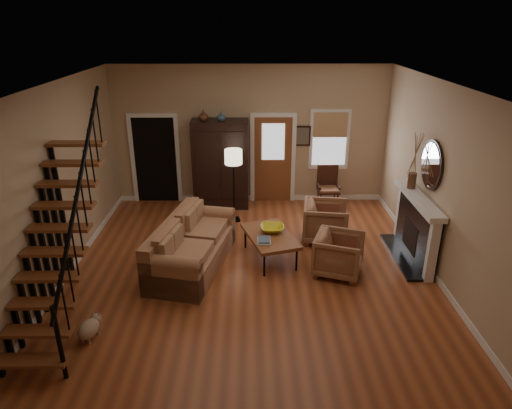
{
  "coord_description": "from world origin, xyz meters",
  "views": [
    {
      "loc": [
        0.0,
        -7.18,
        4.28
      ],
      "look_at": [
        0.1,
        0.4,
        1.15
      ],
      "focal_mm": 32.0,
      "sensor_mm": 36.0,
      "label": 1
    }
  ],
  "objects_px": {
    "armchair_left": "(339,254)",
    "floor_lamp": "(234,186)",
    "armoire": "(221,164)",
    "coffee_table": "(270,247)",
    "side_chair": "(328,188)",
    "sofa": "(192,245)",
    "armchair_right": "(325,222)"
  },
  "relations": [
    {
      "from": "armchair_left",
      "to": "floor_lamp",
      "type": "relative_size",
      "value": 0.5
    },
    {
      "from": "armoire",
      "to": "floor_lamp",
      "type": "bearing_deg",
      "value": -69.46
    },
    {
      "from": "coffee_table",
      "to": "floor_lamp",
      "type": "height_order",
      "value": "floor_lamp"
    },
    {
      "from": "armoire",
      "to": "side_chair",
      "type": "xyz_separation_m",
      "value": [
        2.55,
        -0.2,
        -0.54
      ]
    },
    {
      "from": "armoire",
      "to": "floor_lamp",
      "type": "relative_size",
      "value": 1.27
    },
    {
      "from": "armoire",
      "to": "floor_lamp",
      "type": "height_order",
      "value": "armoire"
    },
    {
      "from": "armoire",
      "to": "sofa",
      "type": "xyz_separation_m",
      "value": [
        -0.36,
        -2.94,
        -0.61
      ]
    },
    {
      "from": "armchair_right",
      "to": "floor_lamp",
      "type": "relative_size",
      "value": 0.54
    },
    {
      "from": "armoire",
      "to": "armchair_right",
      "type": "xyz_separation_m",
      "value": [
        2.23,
        -1.88,
        -0.64
      ]
    },
    {
      "from": "armchair_right",
      "to": "floor_lamp",
      "type": "xyz_separation_m",
      "value": [
        -1.89,
        0.99,
        0.42
      ]
    },
    {
      "from": "sofa",
      "to": "floor_lamp",
      "type": "relative_size",
      "value": 1.43
    },
    {
      "from": "armoire",
      "to": "sofa",
      "type": "height_order",
      "value": "armoire"
    },
    {
      "from": "side_chair",
      "to": "sofa",
      "type": "bearing_deg",
      "value": -136.73
    },
    {
      "from": "coffee_table",
      "to": "armchair_left",
      "type": "distance_m",
      "value": 1.33
    },
    {
      "from": "floor_lamp",
      "to": "coffee_table",
      "type": "bearing_deg",
      "value": -67.73
    },
    {
      "from": "armoire",
      "to": "sofa",
      "type": "bearing_deg",
      "value": -96.97
    },
    {
      "from": "armoire",
      "to": "armchair_left",
      "type": "xyz_separation_m",
      "value": [
        2.27,
        -3.21,
        -0.67
      ]
    },
    {
      "from": "sofa",
      "to": "side_chair",
      "type": "height_order",
      "value": "side_chair"
    },
    {
      "from": "armchair_left",
      "to": "floor_lamp",
      "type": "bearing_deg",
      "value": 59.61
    },
    {
      "from": "coffee_table",
      "to": "armchair_right",
      "type": "xyz_separation_m",
      "value": [
        1.17,
        0.78,
        0.15
      ]
    },
    {
      "from": "armchair_left",
      "to": "armoire",
      "type": "bearing_deg",
      "value": 54.97
    },
    {
      "from": "sofa",
      "to": "floor_lamp",
      "type": "bearing_deg",
      "value": 83.63
    },
    {
      "from": "sofa",
      "to": "coffee_table",
      "type": "distance_m",
      "value": 1.46
    },
    {
      "from": "armchair_right",
      "to": "side_chair",
      "type": "xyz_separation_m",
      "value": [
        0.32,
        1.68,
        0.1
      ]
    },
    {
      "from": "armoire",
      "to": "sofa",
      "type": "distance_m",
      "value": 3.02
    },
    {
      "from": "floor_lamp",
      "to": "armchair_left",
      "type": "bearing_deg",
      "value": -50.13
    },
    {
      "from": "armoire",
      "to": "armchair_right",
      "type": "bearing_deg",
      "value": -40.2
    },
    {
      "from": "side_chair",
      "to": "armchair_right",
      "type": "bearing_deg",
      "value": -100.75
    },
    {
      "from": "armchair_left",
      "to": "side_chair",
      "type": "bearing_deg",
      "value": 14.37
    },
    {
      "from": "sofa",
      "to": "armchair_left",
      "type": "distance_m",
      "value": 2.64
    },
    {
      "from": "armchair_left",
      "to": "armchair_right",
      "type": "xyz_separation_m",
      "value": [
        -0.04,
        1.33,
        0.03
      ]
    },
    {
      "from": "armoire",
      "to": "side_chair",
      "type": "distance_m",
      "value": 2.61
    }
  ]
}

